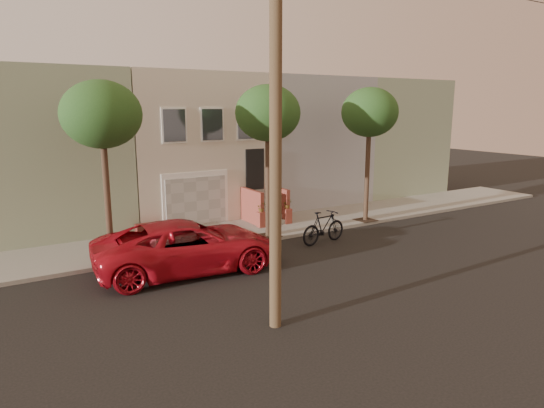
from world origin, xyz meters
TOP-DOWN VIEW (x-y plane):
  - ground at (0.00, 0.00)m, footprint 90.00×90.00m
  - sidewalk at (0.00, 5.35)m, footprint 40.00×3.70m
  - house_row at (0.00, 11.19)m, footprint 33.10×11.70m
  - tree_left at (-5.50, 3.90)m, footprint 2.70×2.57m
  - tree_mid at (1.00, 3.90)m, footprint 2.70×2.57m
  - tree_right at (6.50, 3.90)m, footprint 2.70×2.57m
  - utility_pole at (8.00, -3.20)m, footprint 23.60×1.22m
  - pickup_truck at (-3.35, 1.92)m, footprint 6.54×3.47m
  - motorcycle at (2.65, 2.18)m, footprint 2.34×0.91m

SIDE VIEW (x-z plane):
  - ground at x=0.00m, z-range 0.00..0.00m
  - sidewalk at x=0.00m, z-range 0.00..0.15m
  - motorcycle at x=2.65m, z-range 0.00..1.37m
  - pickup_truck at x=-3.35m, z-range 0.00..1.75m
  - house_row at x=0.00m, z-range 0.14..7.14m
  - utility_pole at x=8.00m, z-range 0.19..10.19m
  - tree_left at x=-5.50m, z-range 2.11..8.41m
  - tree_mid at x=1.00m, z-range 2.11..8.41m
  - tree_right at x=6.50m, z-range 2.11..8.41m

